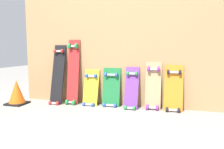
{
  "coord_description": "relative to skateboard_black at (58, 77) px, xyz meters",
  "views": [
    {
      "loc": [
        0.76,
        -2.68,
        0.73
      ],
      "look_at": [
        0.0,
        -0.07,
        0.42
      ],
      "focal_mm": 34.83,
      "sensor_mm": 36.0,
      "label": 1
    }
  ],
  "objects": [
    {
      "name": "skateboard_natural",
      "position": [
        1.28,
        0.05,
        -0.1
      ],
      "size": [
        0.19,
        0.16,
        0.64
      ],
      "color": "tan",
      "rests_on": "ground"
    },
    {
      "name": "ground_plane",
      "position": [
        0.77,
        0.06,
        -0.36
      ],
      "size": [
        12.0,
        12.0,
        0.0
      ],
      "primitive_type": "plane",
      "color": "#9E9991"
    },
    {
      "name": "skateboard_yellow",
      "position": [
        0.47,
        0.03,
        -0.16
      ],
      "size": [
        0.2,
        0.19,
        0.54
      ],
      "color": "gold",
      "rests_on": "ground"
    },
    {
      "name": "skateboard_green",
      "position": [
        0.75,
        0.05,
        -0.15
      ],
      "size": [
        0.23,
        0.16,
        0.57
      ],
      "color": "#1E7238",
      "rests_on": "ground"
    },
    {
      "name": "skateboard_purple",
      "position": [
        1.02,
        0.01,
        -0.14
      ],
      "size": [
        0.17,
        0.22,
        0.59
      ],
      "color": "#6B338C",
      "rests_on": "ground"
    },
    {
      "name": "skateboard_orange",
      "position": [
        1.53,
        0.04,
        -0.12
      ],
      "size": [
        0.22,
        0.18,
        0.62
      ],
      "color": "orange",
      "rests_on": "ground"
    },
    {
      "name": "plywood_wall_panel",
      "position": [
        0.77,
        0.13,
        0.57
      ],
      "size": [
        2.66,
        0.04,
        1.86
      ],
      "primitive_type": "cube",
      "color": "tan",
      "rests_on": "ground"
    },
    {
      "name": "skateboard_black",
      "position": [
        0.0,
        0.0,
        0.0
      ],
      "size": [
        0.17,
        0.25,
        0.87
      ],
      "color": "black",
      "rests_on": "ground"
    },
    {
      "name": "skateboard_red",
      "position": [
        0.21,
        0.03,
        0.04
      ],
      "size": [
        0.16,
        0.2,
        0.93
      ],
      "color": "#B22626",
      "rests_on": "ground"
    },
    {
      "name": "traffic_cone",
      "position": [
        -0.49,
        -0.22,
        -0.2
      ],
      "size": [
        0.24,
        0.24,
        0.33
      ],
      "color": "black",
      "rests_on": "ground"
    }
  ]
}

